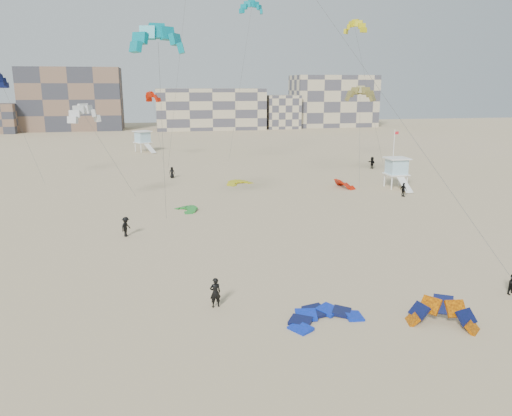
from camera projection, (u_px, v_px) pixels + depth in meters
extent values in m
plane|color=tan|center=(282.00, 332.00, 27.06)|extent=(320.00, 320.00, 0.00)
imported|color=black|center=(215.00, 293.00, 29.87)|extent=(0.75, 0.56, 1.86)
imported|color=black|center=(126.00, 227.00, 43.88)|extent=(1.15, 1.32, 1.77)
imported|color=black|center=(403.00, 190.00, 59.61)|extent=(0.72, 1.07, 1.69)
imported|color=black|center=(172.00, 172.00, 71.60)|extent=(0.82, 0.57, 1.61)
imported|color=black|center=(372.00, 163.00, 79.64)|extent=(0.86, 1.83, 1.90)
cylinder|color=#3F3F3F|center=(162.00, 135.00, 43.90)|extent=(0.06, 0.86, 15.52)
cylinder|color=#3F3F3F|center=(368.00, 74.00, 37.64)|extent=(11.02, 23.01, 25.67)
cylinder|color=#3F3F3F|center=(111.00, 157.00, 53.19)|extent=(4.54, 1.68, 9.01)
cylinder|color=#3F3F3F|center=(178.00, 76.00, 67.32)|extent=(3.44, 9.11, 26.42)
cylinder|color=#3F3F3F|center=(360.00, 140.00, 62.24)|extent=(2.53, 7.14, 10.73)
cylinder|color=#3F3F3F|center=(370.00, 99.00, 75.32)|extent=(6.44, 1.69, 19.97)
cylinder|color=#3F3F3F|center=(23.00, 133.00, 62.03)|extent=(4.67, 3.47, 12.37)
cylinder|color=#3F3F3F|center=(240.00, 86.00, 79.90)|extent=(4.29, 2.30, 23.74)
cylinder|color=#3F3F3F|center=(158.00, 128.00, 84.09)|extent=(1.19, 5.20, 9.91)
cube|color=white|center=(396.00, 174.00, 64.58)|extent=(2.70, 2.70, 0.13)
cube|color=#9FC8DA|center=(397.00, 166.00, 64.33)|extent=(2.21, 2.21, 1.92)
cube|color=white|center=(397.00, 158.00, 64.08)|extent=(2.79, 2.79, 0.15)
cube|color=white|center=(405.00, 185.00, 62.33)|extent=(0.97, 2.73, 1.59)
cube|color=white|center=(143.00, 142.00, 99.55)|extent=(3.90, 3.90, 0.14)
cube|color=#9FC8DA|center=(143.00, 137.00, 99.30)|extent=(3.20, 3.20, 2.02)
cube|color=white|center=(142.00, 131.00, 99.03)|extent=(4.04, 4.04, 0.16)
cube|color=white|center=(143.00, 149.00, 97.19)|extent=(2.36, 2.98, 1.68)
cylinder|color=white|center=(393.00, 158.00, 65.70)|extent=(0.09, 0.09, 7.40)
cube|color=red|center=(397.00, 133.00, 64.98)|extent=(0.56, 0.02, 0.37)
cube|color=brown|center=(73.00, 99.00, 146.85)|extent=(28.00, 14.00, 18.00)
cube|color=#BDAE8A|center=(210.00, 109.00, 151.31)|extent=(32.00, 16.00, 12.00)
cube|color=#BDAE8A|center=(333.00, 101.00, 160.28)|extent=(26.00, 14.00, 16.00)
cube|color=#BDAE8A|center=(282.00, 112.00, 153.80)|extent=(10.00, 10.00, 10.00)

